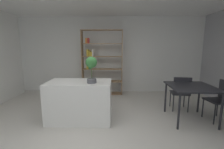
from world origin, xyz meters
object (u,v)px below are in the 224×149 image
open_bookshelf (99,63)px  dining_chair_window_side (222,97)px  dining_table (191,90)px  dining_chair_far (181,91)px  potted_plant_on_island (91,66)px  kitchen_island (80,101)px

open_bookshelf → dining_chair_window_side: (2.94, -1.96, -0.53)m
dining_table → dining_chair_far: dining_chair_far is taller
potted_plant_on_island → open_bookshelf: 2.17m
kitchen_island → dining_chair_far: dining_chair_far is taller
open_bookshelf → kitchen_island: bearing=-96.3°
kitchen_island → dining_table: bearing=1.3°
potted_plant_on_island → dining_table: bearing=4.9°
open_bookshelf → dining_chair_far: 2.72m
open_bookshelf → dining_table: 3.02m
potted_plant_on_island → open_bookshelf: open_bookshelf is taller
open_bookshelf → dining_chair_far: size_ratio=2.43×
kitchen_island → potted_plant_on_island: potted_plant_on_island is taller
potted_plant_on_island → open_bookshelf: (-0.07, 2.16, -0.16)m
kitchen_island → dining_table: (2.47, 0.06, 0.26)m
potted_plant_on_island → dining_chair_window_side: potted_plant_on_island is taller
potted_plant_on_island → dining_chair_window_side: size_ratio=0.61×
dining_table → kitchen_island: bearing=-178.7°
open_bookshelf → dining_table: open_bookshelf is taller
dining_table → dining_chair_far: 0.55m
open_bookshelf → dining_chair_window_side: size_ratio=2.42×
potted_plant_on_island → dining_chair_far: 2.38m
kitchen_island → dining_chair_window_side: (3.16, 0.07, 0.10)m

